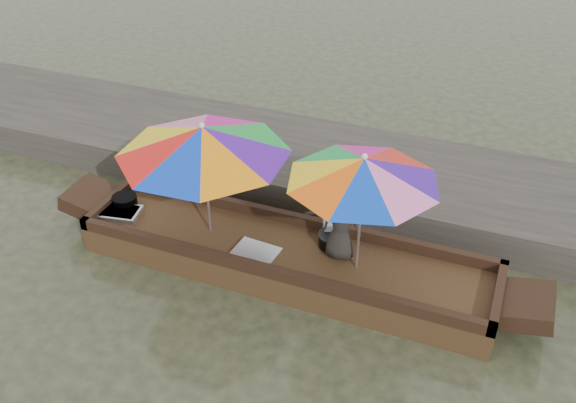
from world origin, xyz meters
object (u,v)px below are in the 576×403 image
at_px(cooking_pot, 125,202).
at_px(umbrella_bow, 206,180).
at_px(charcoal_grill, 332,240).
at_px(tray_scallop, 256,253).
at_px(supply_bag, 335,229).
at_px(vendor, 342,224).
at_px(boat_hull, 285,260).
at_px(tray_crayfish, 120,213).
at_px(umbrella_stern, 360,214).

height_order(cooking_pot, umbrella_bow, umbrella_bow).
bearing_deg(charcoal_grill, umbrella_bow, -169.63).
height_order(tray_scallop, supply_bag, supply_bag).
bearing_deg(vendor, boat_hull, 11.03).
height_order(tray_crayfish, charcoal_grill, charcoal_grill).
height_order(cooking_pot, vendor, vendor).
relative_size(umbrella_bow, umbrella_stern, 1.22).
height_order(boat_hull, charcoal_grill, charcoal_grill).
height_order(boat_hull, umbrella_bow, umbrella_bow).
bearing_deg(boat_hull, tray_scallop, -141.13).
distance_m(tray_crayfish, vendor, 3.03).
xyz_separation_m(tray_crayfish, tray_scallop, (2.03, -0.07, -0.01)).
relative_size(supply_bag, vendor, 0.29).
height_order(charcoal_grill, umbrella_stern, umbrella_stern).
relative_size(boat_hull, charcoal_grill, 15.17).
xyz_separation_m(boat_hull, cooking_pot, (-2.37, 0.05, 0.26)).
bearing_deg(vendor, tray_scallop, 20.89).
bearing_deg(charcoal_grill, tray_crayfish, -171.06).
relative_size(tray_crayfish, umbrella_bow, 0.26).
xyz_separation_m(tray_scallop, umbrella_stern, (1.21, 0.23, 0.74)).
bearing_deg(supply_bag, tray_scallop, -138.99).
xyz_separation_m(cooking_pot, charcoal_grill, (2.89, 0.24, -0.01)).
bearing_deg(boat_hull, supply_bag, 42.19).
height_order(tray_crayfish, supply_bag, supply_bag).
xyz_separation_m(cooking_pot, vendor, (3.04, 0.08, 0.40)).
xyz_separation_m(cooking_pot, umbrella_stern, (3.29, -0.05, 0.69)).
bearing_deg(boat_hull, charcoal_grill, 28.68).
height_order(tray_crayfish, umbrella_bow, umbrella_bow).
relative_size(charcoal_grill, supply_bag, 1.23).
xyz_separation_m(supply_bag, vendor, (0.18, -0.33, 0.35)).
height_order(cooking_pot, tray_scallop, cooking_pot).
bearing_deg(vendor, tray_crayfish, 6.00).
bearing_deg(supply_bag, tray_crayfish, -167.75).
height_order(cooking_pot, supply_bag, supply_bag).
relative_size(cooking_pot, vendor, 0.34).
xyz_separation_m(tray_scallop, vendor, (0.96, 0.36, 0.45)).
distance_m(vendor, umbrella_bow, 1.74).
distance_m(tray_crayfish, charcoal_grill, 2.87).
bearing_deg(tray_crayfish, umbrella_stern, 2.84).
distance_m(charcoal_grill, umbrella_stern, 0.85).
bearing_deg(umbrella_bow, umbrella_stern, 0.00).
xyz_separation_m(cooking_pot, tray_crayfish, (0.05, -0.21, -0.04)).
xyz_separation_m(boat_hull, tray_crayfish, (-2.32, -0.16, 0.22)).
height_order(supply_bag, vendor, vendor).
bearing_deg(tray_crayfish, boat_hull, 3.96).
height_order(tray_crayfish, umbrella_stern, umbrella_stern).
xyz_separation_m(tray_crayfish, umbrella_bow, (1.27, 0.16, 0.73)).
relative_size(tray_scallop, charcoal_grill, 1.58).
distance_m(cooking_pot, umbrella_stern, 3.36).
relative_size(cooking_pot, umbrella_stern, 0.19).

